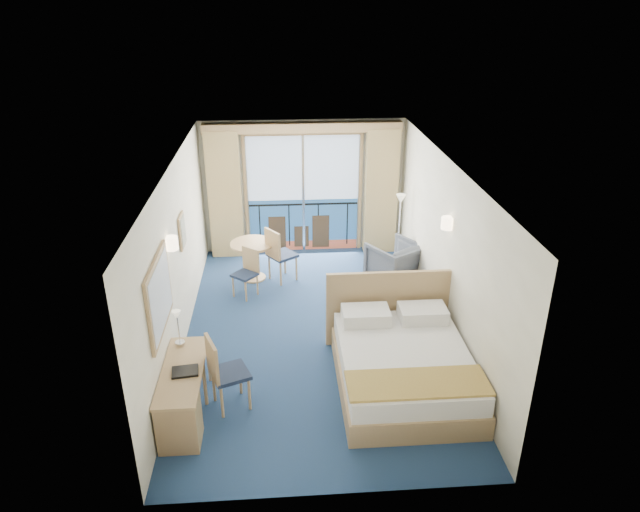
% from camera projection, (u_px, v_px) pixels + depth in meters
% --- Properties ---
extents(floor, '(6.50, 6.50, 0.00)m').
position_uv_depth(floor, '(314.00, 331.00, 9.05)').
color(floor, navy).
rests_on(floor, ground).
extents(room_walls, '(4.04, 6.54, 2.72)m').
position_uv_depth(room_walls, '(313.00, 228.00, 8.30)').
color(room_walls, beige).
rests_on(room_walls, ground).
extents(balcony_door, '(2.36, 0.03, 2.52)m').
position_uv_depth(balcony_door, '(303.00, 197.00, 11.48)').
color(balcony_door, navy).
rests_on(balcony_door, room_walls).
extents(curtain_left, '(0.65, 0.22, 2.55)m').
position_uv_depth(curtain_left, '(225.00, 195.00, 11.19)').
color(curtain_left, tan).
rests_on(curtain_left, room_walls).
extents(curtain_right, '(0.65, 0.22, 2.55)m').
position_uv_depth(curtain_right, '(381.00, 192.00, 11.40)').
color(curtain_right, tan).
rests_on(curtain_right, room_walls).
extents(pelmet, '(3.80, 0.25, 0.18)m').
position_uv_depth(pelmet, '(303.00, 127.00, 10.78)').
color(pelmet, tan).
rests_on(pelmet, room_walls).
extents(mirror, '(0.05, 1.25, 0.95)m').
position_uv_depth(mirror, '(159.00, 295.00, 6.91)').
color(mirror, tan).
rests_on(mirror, room_walls).
extents(wall_print, '(0.04, 0.42, 0.52)m').
position_uv_depth(wall_print, '(182.00, 231.00, 8.65)').
color(wall_print, tan).
rests_on(wall_print, room_walls).
extents(sconce_left, '(0.18, 0.18, 0.18)m').
position_uv_depth(sconce_left, '(171.00, 243.00, 7.60)').
color(sconce_left, '#FFDFB2').
rests_on(sconce_left, room_walls).
extents(sconce_right, '(0.18, 0.18, 0.18)m').
position_uv_depth(sconce_right, '(447.00, 223.00, 8.27)').
color(sconce_right, '#FFDFB2').
rests_on(sconce_right, room_walls).
extents(bed, '(1.90, 2.26, 1.20)m').
position_uv_depth(bed, '(403.00, 363.00, 7.70)').
color(bed, tan).
rests_on(bed, ground).
extents(nightstand, '(0.41, 0.39, 0.54)m').
position_uv_depth(nightstand, '(428.00, 318.00, 8.90)').
color(nightstand, '#A08655').
rests_on(nightstand, ground).
extents(phone, '(0.22, 0.20, 0.08)m').
position_uv_depth(phone, '(427.00, 300.00, 8.79)').
color(phone, silver).
rests_on(phone, nightstand).
extents(armchair, '(1.15, 1.16, 0.78)m').
position_uv_depth(armchair, '(395.00, 263.00, 10.46)').
color(armchair, '#434751').
rests_on(armchair, ground).
extents(floor_lamp, '(0.20, 0.20, 1.47)m').
position_uv_depth(floor_lamp, '(400.00, 212.00, 10.78)').
color(floor_lamp, silver).
rests_on(floor_lamp, ground).
extents(desk, '(0.51, 1.47, 0.69)m').
position_uv_depth(desk, '(180.00, 411.00, 6.75)').
color(desk, tan).
rests_on(desk, ground).
extents(desk_chair, '(0.59, 0.58, 1.04)m').
position_uv_depth(desk_chair, '(223.00, 369.00, 7.15)').
color(desk_chair, '#1B2640').
rests_on(desk_chair, ground).
extents(folder, '(0.35, 0.28, 0.03)m').
position_uv_depth(folder, '(185.00, 371.00, 6.92)').
color(folder, black).
rests_on(folder, desk).
extents(desk_lamp, '(0.13, 0.13, 0.49)m').
position_uv_depth(desk_lamp, '(177.00, 321.00, 7.33)').
color(desk_lamp, silver).
rests_on(desk_lamp, desk).
extents(round_table, '(0.81, 0.81, 0.73)m').
position_uv_depth(round_table, '(253.00, 252.00, 10.52)').
color(round_table, tan).
rests_on(round_table, ground).
extents(table_chair_a, '(0.63, 0.63, 1.04)m').
position_uv_depth(table_chair_a, '(278.00, 252.00, 10.41)').
color(table_chair_a, '#1B2640').
rests_on(table_chair_a, ground).
extents(table_chair_b, '(0.53, 0.53, 0.86)m').
position_uv_depth(table_chair_b, '(247.00, 269.00, 9.98)').
color(table_chair_b, '#1B2640').
rests_on(table_chair_b, ground).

